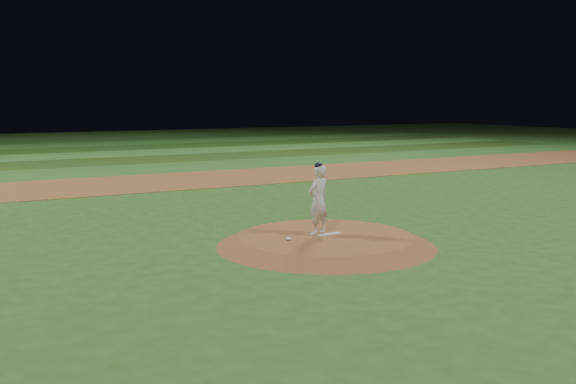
{
  "coord_description": "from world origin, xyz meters",
  "views": [
    {
      "loc": [
        -8.32,
        -13.43,
        3.66
      ],
      "look_at": [
        0.0,
        2.0,
        1.1
      ],
      "focal_mm": 40.0,
      "sensor_mm": 36.0,
      "label": 1
    }
  ],
  "objects_px": {
    "pitcher_on_mound": "(319,199)",
    "pitchers_mound": "(326,240)",
    "rosin_bag": "(289,239)",
    "pitching_rubber": "(329,234)"
  },
  "relations": [
    {
      "from": "rosin_bag",
      "to": "pitcher_on_mound",
      "type": "distance_m",
      "value": 1.33
    },
    {
      "from": "rosin_bag",
      "to": "pitcher_on_mound",
      "type": "xyz_separation_m",
      "value": [
        0.98,
        0.25,
        0.86
      ]
    },
    {
      "from": "pitching_rubber",
      "to": "rosin_bag",
      "type": "distance_m",
      "value": 1.2
    },
    {
      "from": "rosin_bag",
      "to": "pitcher_on_mound",
      "type": "relative_size",
      "value": 0.07
    },
    {
      "from": "pitchers_mound",
      "to": "rosin_bag",
      "type": "relative_size",
      "value": 40.19
    },
    {
      "from": "rosin_bag",
      "to": "pitcher_on_mound",
      "type": "bearing_deg",
      "value": 14.15
    },
    {
      "from": "pitchers_mound",
      "to": "pitching_rubber",
      "type": "relative_size",
      "value": 8.58
    },
    {
      "from": "pitchers_mound",
      "to": "rosin_bag",
      "type": "height_order",
      "value": "rosin_bag"
    },
    {
      "from": "pitcher_on_mound",
      "to": "pitchers_mound",
      "type": "bearing_deg",
      "value": -67.13
    },
    {
      "from": "pitchers_mound",
      "to": "pitcher_on_mound",
      "type": "xyz_separation_m",
      "value": [
        -0.09,
        0.21,
        1.02
      ]
    }
  ]
}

